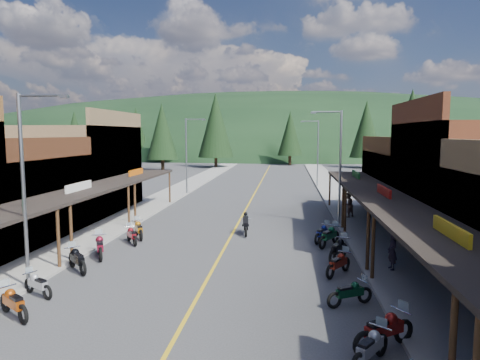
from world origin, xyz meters
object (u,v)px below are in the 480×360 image
(pine_1, at_px, (162,130))
(bike_west_5, at_px, (38,283))
(pine_9, at_px, (425,134))
(bike_east_3, at_px, (370,346))
(shop_east_3, at_px, (424,185))
(streetlight_1, at_px, (188,152))
(shop_west_3, at_px, (76,169))
(streetlight_2, at_px, (338,162))
(pedestrian_east_a, at_px, (392,251))
(pine_0, at_px, (75,133))
(bike_east_6, at_px, (338,263))
(bike_west_4, at_px, (13,301))
(pine_11, at_px, (411,128))
(bike_west_6, at_px, (77,258))
(bike_east_4, at_px, (384,328))
(bike_east_8, at_px, (329,235))
(bike_west_9, at_px, (139,228))
(streetlight_0, at_px, (26,183))
(pine_2, at_px, (216,125))
(bike_east_5, at_px, (350,292))
(streetlight_3, at_px, (317,150))
(rider_on_bike, at_px, (246,225))
(pine_5, at_px, (434,126))
(bike_west_7, at_px, (100,245))
(pine_4, at_px, (366,129))
(bike_west_8, at_px, (132,234))
(pine_3, at_px, (290,133))
(bike_east_7, at_px, (338,248))
(pedestrian_east_b, at_px, (348,205))
(pine_7, at_px, (136,130))
(pine_10, at_px, (162,132))
(pine_8, at_px, (117,137))
(bike_east_9, at_px, (322,232))

(pine_1, height_order, bike_west_5, pine_1)
(pine_9, bearing_deg, bike_east_3, -108.18)
(shop_east_3, xyz_separation_m, streetlight_1, (-20.71, 10.70, 1.93))
(shop_west_3, xyz_separation_m, shop_east_3, (27.54, 0.00, -0.99))
(shop_east_3, distance_m, streetlight_2, 7.80)
(bike_east_3, relative_size, pedestrian_east_a, 1.16)
(pine_0, height_order, bike_east_6, pine_0)
(pine_0, xyz_separation_m, bike_west_4, (34.03, -70.63, -5.88))
(pine_11, height_order, bike_west_6, pine_11)
(bike_east_4, bearing_deg, bike_west_5, -136.79)
(bike_east_8, bearing_deg, bike_west_9, -151.38)
(bike_east_4, bearing_deg, streetlight_0, -138.81)
(pine_2, relative_size, bike_east_5, 7.31)
(streetlight_2, height_order, streetlight_3, same)
(bike_east_3, bearing_deg, streetlight_3, 125.17)
(pine_9, xyz_separation_m, rider_on_bike, (-23.11, -40.37, -5.78))
(pine_5, distance_m, bike_west_7, 83.88)
(streetlight_3, bearing_deg, pine_4, 69.78)
(bike_west_8, distance_m, bike_east_3, 16.55)
(pine_3, height_order, bike_west_5, pine_3)
(bike_west_7, xyz_separation_m, bike_east_8, (12.05, 3.59, 0.01))
(pine_0, relative_size, bike_west_9, 5.07)
(shop_west_3, relative_size, bike_east_7, 4.86)
(bike_west_5, xyz_separation_m, bike_east_3, (12.08, -3.81, 0.05))
(bike_east_7, xyz_separation_m, pedestrian_east_b, (1.98, 10.87, 0.45))
(bike_west_4, height_order, pedestrian_east_b, pedestrian_east_b)
(streetlight_2, distance_m, bike_east_8, 6.92)
(bike_west_4, bearing_deg, pine_7, 51.74)
(pine_7, height_order, pine_11, pine_7)
(shop_east_3, bearing_deg, rider_on_bike, -152.59)
(pine_1, relative_size, bike_east_6, 6.08)
(pine_5, bearing_deg, pine_2, -162.35)
(pine_3, xyz_separation_m, bike_west_6, (-10.23, -69.57, -5.85))
(bike_west_9, distance_m, bike_east_7, 12.13)
(pine_10, height_order, bike_east_8, pine_10)
(pine_2, relative_size, pine_8, 1.40)
(streetlight_0, height_order, bike_east_7, streetlight_0)
(pine_5, height_order, bike_east_8, pine_5)
(shop_west_3, xyz_separation_m, streetlight_2, (20.74, -3.30, 0.94))
(pine_9, relative_size, bike_west_6, 4.88)
(bike_east_4, distance_m, bike_east_9, 12.73)
(bike_west_8, bearing_deg, pedestrian_east_a, -49.51)
(shop_west_3, height_order, pedestrian_east_a, shop_west_3)
(bike_west_5, height_order, pedestrian_east_a, pedestrian_east_a)
(pine_9, height_order, pine_11, pine_11)
(streetlight_0, relative_size, bike_east_6, 3.89)
(bike_west_7, height_order, bike_east_4, bike_east_4)
(bike_east_7, relative_size, pedestrian_east_a, 1.29)
(bike_east_8, bearing_deg, bike_east_3, -58.73)
(bike_west_7, relative_size, bike_east_5, 1.20)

